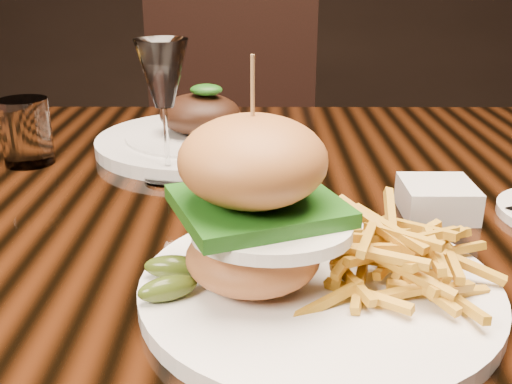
{
  "coord_description": "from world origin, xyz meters",
  "views": [
    {
      "loc": [
        -0.01,
        -0.65,
        1.01
      ],
      "look_at": [
        -0.01,
        -0.14,
        0.81
      ],
      "focal_mm": 42.0,
      "sensor_mm": 36.0,
      "label": 1
    }
  ],
  "objects_px": {
    "dining_table": "(268,255)",
    "wine_glass": "(163,79)",
    "burger_plate": "(306,243)",
    "far_dish": "(201,136)",
    "chair_far": "(232,146)"
  },
  "relations": [
    {
      "from": "dining_table",
      "to": "wine_glass",
      "type": "height_order",
      "value": "wine_glass"
    },
    {
      "from": "dining_table",
      "to": "wine_glass",
      "type": "distance_m",
      "value": 0.24
    },
    {
      "from": "burger_plate",
      "to": "wine_glass",
      "type": "xyz_separation_m",
      "value": [
        -0.15,
        0.28,
        0.08
      ]
    },
    {
      "from": "burger_plate",
      "to": "far_dish",
      "type": "relative_size",
      "value": 0.97
    },
    {
      "from": "dining_table",
      "to": "burger_plate",
      "type": "distance_m",
      "value": 0.26
    },
    {
      "from": "chair_far",
      "to": "burger_plate",
      "type": "bearing_deg",
      "value": -85.73
    },
    {
      "from": "wine_glass",
      "to": "far_dish",
      "type": "distance_m",
      "value": 0.17
    },
    {
      "from": "dining_table",
      "to": "far_dish",
      "type": "xyz_separation_m",
      "value": [
        -0.1,
        0.19,
        0.09
      ]
    },
    {
      "from": "burger_plate",
      "to": "chair_far",
      "type": "relative_size",
      "value": 0.31
    },
    {
      "from": "far_dish",
      "to": "chair_far",
      "type": "height_order",
      "value": "chair_far"
    },
    {
      "from": "burger_plate",
      "to": "wine_glass",
      "type": "distance_m",
      "value": 0.33
    },
    {
      "from": "dining_table",
      "to": "burger_plate",
      "type": "relative_size",
      "value": 5.48
    },
    {
      "from": "burger_plate",
      "to": "far_dish",
      "type": "distance_m",
      "value": 0.43
    },
    {
      "from": "burger_plate",
      "to": "chair_far",
      "type": "height_order",
      "value": "chair_far"
    },
    {
      "from": "wine_glass",
      "to": "chair_far",
      "type": "height_order",
      "value": "chair_far"
    }
  ]
}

